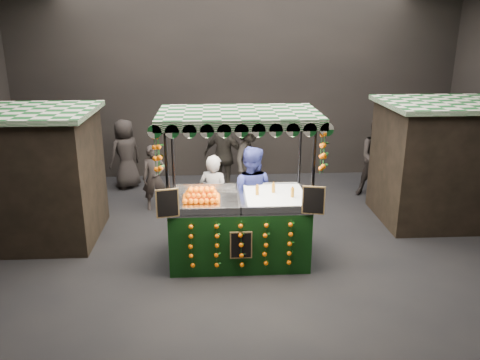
{
  "coord_description": "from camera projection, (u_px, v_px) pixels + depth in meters",
  "views": [
    {
      "loc": [
        -0.66,
        -8.23,
        4.15
      ],
      "look_at": [
        -0.16,
        0.3,
        1.37
      ],
      "focal_mm": 36.25,
      "sensor_mm": 36.0,
      "label": 1
    }
  ],
  "objects": [
    {
      "name": "shopper_0",
      "position": [
        154.0,
        178.0,
        11.12
      ],
      "size": [
        0.61,
        0.47,
        1.51
      ],
      "rotation": [
        0.0,
        0.0,
        0.21
      ],
      "color": "#2D2625",
      "rests_on": "ground"
    },
    {
      "name": "ground",
      "position": [
        249.0,
        254.0,
        9.13
      ],
      "size": [
        12.0,
        12.0,
        0.0
      ],
      "primitive_type": "plane",
      "color": "black",
      "rests_on": "ground"
    },
    {
      "name": "vendor_blue",
      "position": [
        250.0,
        194.0,
        9.44
      ],
      "size": [
        1.1,
        0.96,
        1.92
      ],
      "rotation": [
        0.0,
        0.0,
        2.85
      ],
      "color": "navy",
      "rests_on": "ground"
    },
    {
      "name": "neighbour_stall_left",
      "position": [
        21.0,
        176.0,
        9.43
      ],
      "size": [
        3.0,
        2.2,
        2.6
      ],
      "color": "black",
      "rests_on": "ground"
    },
    {
      "name": "shopper_4",
      "position": [
        126.0,
        154.0,
        12.54
      ],
      "size": [
        1.05,
        1.02,
        1.81
      ],
      "rotation": [
        0.0,
        0.0,
        3.86
      ],
      "color": "#292321",
      "rests_on": "ground"
    },
    {
      "name": "shopper_2",
      "position": [
        225.0,
        156.0,
        12.09
      ],
      "size": [
        1.23,
        0.97,
        1.95
      ],
      "rotation": [
        0.0,
        0.0,
        2.64
      ],
      "color": "#282520",
      "rests_on": "ground"
    },
    {
      "name": "juice_stall",
      "position": [
        240.0,
        217.0,
        8.65
      ],
      "size": [
        2.82,
        1.66,
        2.73
      ],
      "color": "black",
      "rests_on": "ground"
    },
    {
      "name": "vendor_grey",
      "position": [
        214.0,
        197.0,
        9.6
      ],
      "size": [
        0.74,
        0.63,
        1.72
      ],
      "rotation": [
        0.0,
        0.0,
        2.71
      ],
      "color": "gray",
      "rests_on": "ground"
    },
    {
      "name": "neighbour_stall_right",
      "position": [
        449.0,
        162.0,
        10.39
      ],
      "size": [
        3.0,
        2.2,
        2.6
      ],
      "color": "black",
      "rests_on": "ground"
    },
    {
      "name": "shopper_3",
      "position": [
        249.0,
        158.0,
        12.0
      ],
      "size": [
        1.16,
        1.4,
        1.88
      ],
      "rotation": [
        0.0,
        0.0,
        1.12
      ],
      "color": "black",
      "rests_on": "ground"
    },
    {
      "name": "market_hall",
      "position": [
        251.0,
        71.0,
        8.08
      ],
      "size": [
        12.1,
        10.1,
        5.05
      ],
      "color": "black",
      "rests_on": "ground"
    },
    {
      "name": "shopper_1",
      "position": [
        377.0,
        158.0,
        11.92
      ],
      "size": [
        1.05,
        0.88,
        1.95
      ],
      "rotation": [
        0.0,
        0.0,
        -0.17
      ],
      "color": "black",
      "rests_on": "ground"
    }
  ]
}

